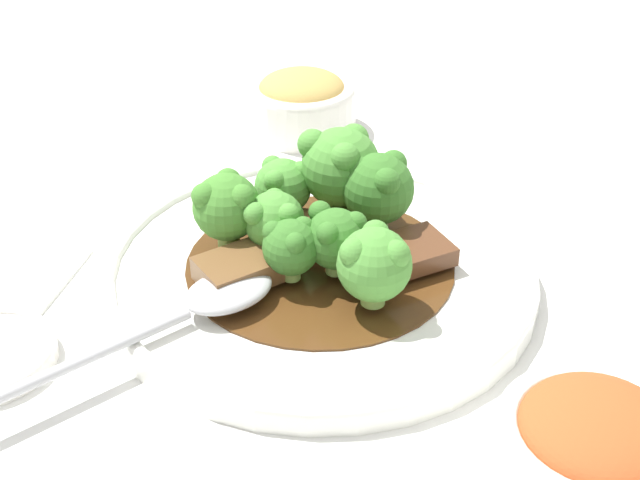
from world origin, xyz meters
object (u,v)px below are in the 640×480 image
broccoli_floret_0 (378,187)px  broccoli_floret_1 (374,263)px  main_plate (320,270)px  serving_spoon (201,304)px  broccoli_floret_2 (336,237)px  broccoli_floret_7 (273,222)px  side_bowl_kimchi (594,449)px  beef_strip_0 (237,270)px  broccoli_floret_3 (291,246)px  broccoli_floret_5 (283,185)px  side_bowl_appetizer (302,102)px  beef_strip_2 (310,228)px  beef_strip_1 (403,254)px  broccoli_floret_4 (226,207)px  broccoli_floret_6 (337,165)px

broccoli_floret_0 → broccoli_floret_1: size_ratio=1.11×
main_plate → serving_spoon: 0.09m
broccoli_floret_2 → serving_spoon: (0.07, 0.06, -0.02)m
broccoli_floret_7 → side_bowl_kimchi: size_ratio=0.45×
broccoli_floret_2 → side_bowl_kimchi: broccoli_floret_2 is taller
main_plate → beef_strip_0: 0.06m
beef_strip_0 → broccoli_floret_3: bearing=-161.7°
beef_strip_0 → broccoli_floret_3: broccoli_floret_3 is taller
broccoli_floret_3 → broccoli_floret_5: size_ratio=0.94×
main_plate → broccoli_floret_2: bearing=138.7°
broccoli_floret_7 → side_bowl_kimchi: 0.25m
beef_strip_0 → broccoli_floret_7: bearing=-113.8°
broccoli_floret_5 → side_bowl_appetizer: 0.18m
broccoli_floret_0 → broccoli_floret_7: bearing=39.0°
beef_strip_2 → side_bowl_kimchi: (-0.19, 0.17, 0.00)m
beef_strip_1 → beef_strip_2: size_ratio=1.08×
broccoli_floret_4 → broccoli_floret_7: 0.03m
broccoli_floret_2 → side_bowl_appetizer: bearing=-70.0°
broccoli_floret_0 → broccoli_floret_6: bearing=-24.5°
main_plate → beef_strip_1: bearing=-169.8°
broccoli_floret_2 → side_bowl_kimchi: size_ratio=0.45×
broccoli_floret_6 → broccoli_floret_1: bearing=115.2°
beef_strip_2 → serving_spoon: size_ratio=0.36×
broccoli_floret_3 → broccoli_floret_0: bearing=-120.7°
broccoli_floret_4 → serving_spoon: 0.08m
serving_spoon → broccoli_floret_5: bearing=-98.2°
broccoli_floret_5 → side_bowl_kimchi: broccoli_floret_5 is taller
beef_strip_1 → broccoli_floret_0: broccoli_floret_0 is taller
beef_strip_1 → serving_spoon: serving_spoon is taller
main_plate → broccoli_floret_1: 0.07m
broccoli_floret_6 → side_bowl_kimchi: 0.27m
main_plate → side_bowl_kimchi: (-0.17, 0.14, 0.02)m
beef_strip_1 → side_bowl_kimchi: 0.19m
beef_strip_1 → broccoli_floret_1: 0.05m
broccoli_floret_3 → main_plate: bearing=-116.5°
broccoli_floret_2 → broccoli_floret_4: broccoli_floret_4 is taller
broccoli_floret_2 → broccoli_floret_5: bearing=-48.5°
broccoli_floret_3 → side_bowl_kimchi: bearing=148.5°
beef_strip_1 → side_bowl_appetizer: size_ratio=0.76×
broccoli_floret_3 → side_bowl_kimchi: (-0.19, 0.11, -0.02)m
broccoli_floret_7 → broccoli_floret_1: bearing=154.6°
side_bowl_appetizer → beef_strip_1: bearing=120.6°
broccoli_floret_7 → broccoli_floret_2: bearing=169.4°
broccoli_floret_4 → serving_spoon: broccoli_floret_4 is taller
beef_strip_0 → broccoli_floret_2: size_ratio=1.34×
beef_strip_2 → side_bowl_kimchi: side_bowl_kimchi is taller
broccoli_floret_1 → side_bowl_appetizer: size_ratio=0.54×
beef_strip_1 → broccoli_floret_7: bearing=8.8°
beef_strip_0 → broccoli_floret_5: broccoli_floret_5 is taller
broccoli_floret_3 → serving_spoon: (0.04, 0.05, -0.02)m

